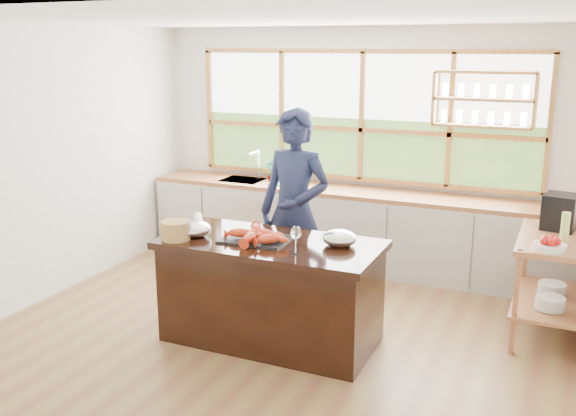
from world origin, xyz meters
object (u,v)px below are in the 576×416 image
Objects in this scene: espresso_machine at (560,212)px; wicker_basket at (176,230)px; cook at (295,212)px; island at (271,291)px.

wicker_basket is at bearing -140.60° from espresso_machine.
cook is 1.19m from wicker_basket.
espresso_machine is 1.27× the size of wicker_basket.
island is 5.86× the size of espresso_machine.
island is 0.96m from wicker_basket.
espresso_machine reaches higher than island.
island is 0.89m from cook.
wicker_basket is at bearing -117.82° from cook.
cook is at bearing -153.64° from espresso_machine.
espresso_machine is (2.28, 0.67, 0.09)m from cook.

